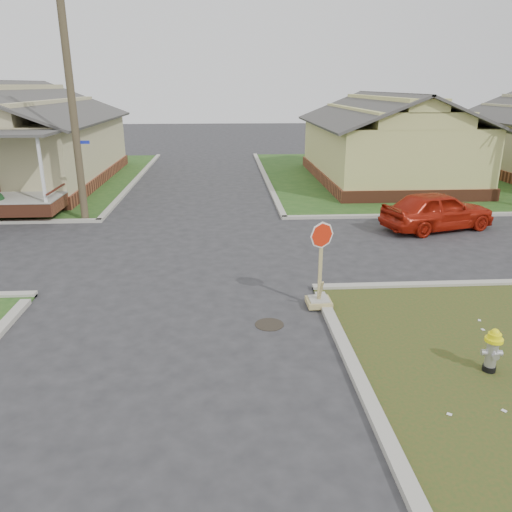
{
  "coord_description": "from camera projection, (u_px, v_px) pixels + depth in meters",
  "views": [
    {
      "loc": [
        1.27,
        -10.4,
        5.04
      ],
      "look_at": [
        2.0,
        1.0,
        1.1
      ],
      "focal_mm": 35.0,
      "sensor_mm": 36.0,
      "label": 1
    }
  ],
  "objects": [
    {
      "name": "ground",
      "position": [
        172.0,
        318.0,
        11.38
      ],
      "size": [
        120.0,
        120.0,
        0.0
      ],
      "primitive_type": "plane",
      "color": "#2A292C",
      "rests_on": "ground"
    },
    {
      "name": "curbs",
      "position": [
        187.0,
        249.0,
        16.1
      ],
      "size": [
        80.0,
        40.0,
        0.12
      ],
      "primitive_type": null,
      "color": "#ACA99C",
      "rests_on": "ground"
    },
    {
      "name": "manhole",
      "position": [
        269.0,
        324.0,
        11.04
      ],
      "size": [
        0.64,
        0.64,
        0.01
      ],
      "primitive_type": "cylinder",
      "color": "black",
      "rests_on": "ground"
    },
    {
      "name": "corner_house",
      "position": [
        6.0,
        141.0,
        25.78
      ],
      "size": [
        10.1,
        15.5,
        5.3
      ],
      "color": "brown",
      "rests_on": "ground"
    },
    {
      "name": "side_house_yellow",
      "position": [
        386.0,
        140.0,
        26.84
      ],
      "size": [
        7.6,
        11.6,
        4.7
      ],
      "color": "brown",
      "rests_on": "ground"
    },
    {
      "name": "utility_pole",
      "position": [
        71.0,
        95.0,
        18.01
      ],
      "size": [
        1.8,
        0.28,
        9.0
      ],
      "color": "#463928",
      "rests_on": "ground"
    },
    {
      "name": "fire_hydrant",
      "position": [
        492.0,
        348.0,
        9.02
      ],
      "size": [
        0.32,
        0.32,
        0.86
      ],
      "rotation": [
        0.0,
        0.0,
        -0.18
      ],
      "color": "black",
      "rests_on": "ground"
    },
    {
      "name": "stop_sign",
      "position": [
        319.0,
        288.0,
        11.76
      ],
      "size": [
        0.59,
        0.57,
        2.07
      ],
      "rotation": [
        0.0,
        0.0,
        0.03
      ],
      "color": "tan",
      "rests_on": "ground"
    },
    {
      "name": "red_sedan",
      "position": [
        438.0,
        210.0,
        18.08
      ],
      "size": [
        4.48,
        2.79,
        1.42
      ],
      "primitive_type": "imported",
      "rotation": [
        0.0,
        0.0,
        1.86
      ],
      "color": "#A81C0C",
      "rests_on": "ground"
    }
  ]
}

